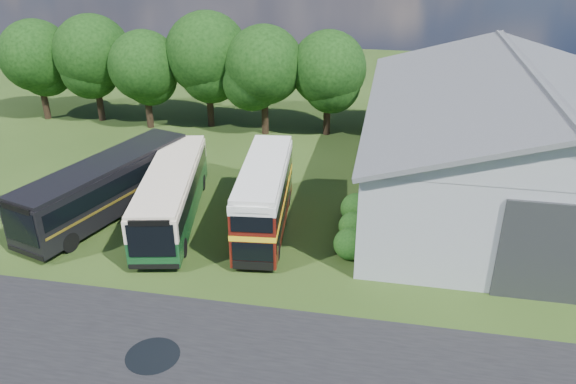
% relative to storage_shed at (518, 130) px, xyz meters
% --- Properties ---
extents(ground, '(120.00, 120.00, 0.00)m').
position_rel_storage_shed_xyz_m(ground, '(-15.00, -15.98, -4.17)').
color(ground, '#223811').
rests_on(ground, ground).
extents(asphalt_road, '(60.00, 8.00, 0.02)m').
position_rel_storage_shed_xyz_m(asphalt_road, '(-12.00, -18.98, -4.17)').
color(asphalt_road, black).
rests_on(asphalt_road, ground).
extents(puddle, '(2.20, 2.20, 0.01)m').
position_rel_storage_shed_xyz_m(puddle, '(-16.50, -18.98, -4.17)').
color(puddle, black).
rests_on(puddle, ground).
extents(storage_shed, '(18.80, 24.80, 8.15)m').
position_rel_storage_shed_xyz_m(storage_shed, '(0.00, 0.00, 0.00)').
color(storage_shed, gray).
rests_on(storage_shed, ground).
extents(tree_far_left, '(6.12, 6.12, 8.64)m').
position_rel_storage_shed_xyz_m(tree_far_left, '(-38.00, 8.02, 1.40)').
color(tree_far_left, black).
rests_on(tree_far_left, ground).
extents(tree_left_a, '(6.46, 6.46, 9.12)m').
position_rel_storage_shed_xyz_m(tree_left_a, '(-33.00, 8.52, 1.71)').
color(tree_left_a, black).
rests_on(tree_left_a, ground).
extents(tree_left_b, '(5.78, 5.78, 8.16)m').
position_rel_storage_shed_xyz_m(tree_left_b, '(-28.00, 7.52, 1.09)').
color(tree_left_b, black).
rests_on(tree_left_b, ground).
extents(tree_mid, '(6.80, 6.80, 9.60)m').
position_rel_storage_shed_xyz_m(tree_mid, '(-23.00, 8.82, 2.02)').
color(tree_mid, black).
rests_on(tree_mid, ground).
extents(tree_right_a, '(6.26, 6.26, 8.83)m').
position_rel_storage_shed_xyz_m(tree_right_a, '(-18.00, 7.82, 1.52)').
color(tree_right_a, black).
rests_on(tree_right_a, ground).
extents(tree_right_b, '(5.98, 5.98, 8.45)m').
position_rel_storage_shed_xyz_m(tree_right_b, '(-13.00, 8.62, 1.27)').
color(tree_right_b, black).
rests_on(tree_right_b, ground).
extents(shrub_front, '(1.70, 1.70, 1.70)m').
position_rel_storage_shed_xyz_m(shrub_front, '(-9.40, -9.98, -4.17)').
color(shrub_front, '#194714').
rests_on(shrub_front, ground).
extents(shrub_mid, '(1.60, 1.60, 1.60)m').
position_rel_storage_shed_xyz_m(shrub_mid, '(-9.40, -7.98, -4.17)').
color(shrub_mid, '#194714').
rests_on(shrub_mid, ground).
extents(shrub_back, '(1.80, 1.80, 1.80)m').
position_rel_storage_shed_xyz_m(shrub_back, '(-9.40, -5.98, -4.17)').
color(shrub_back, '#194714').
rests_on(shrub_back, ground).
extents(bus_green_single, '(4.96, 11.84, 3.18)m').
position_rel_storage_shed_xyz_m(bus_green_single, '(-19.91, -7.84, -2.47)').
color(bus_green_single, black).
rests_on(bus_green_single, ground).
extents(bus_maroon_double, '(3.29, 9.50, 4.00)m').
position_rel_storage_shed_xyz_m(bus_maroon_double, '(-14.40, -7.91, -2.17)').
color(bus_maroon_double, black).
rests_on(bus_maroon_double, ground).
extents(bus_dark_single, '(6.25, 12.42, 3.35)m').
position_rel_storage_shed_xyz_m(bus_dark_single, '(-23.93, -7.78, -2.38)').
color(bus_dark_single, black).
rests_on(bus_dark_single, ground).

